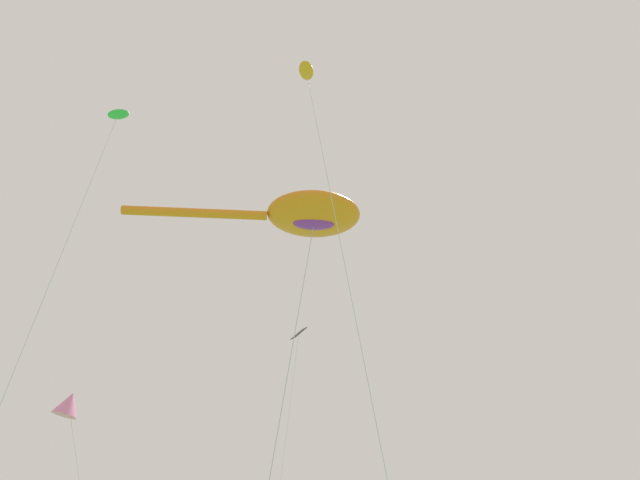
{
  "coord_description": "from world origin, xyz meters",
  "views": [
    {
      "loc": [
        -6.33,
        -4.14,
        1.87
      ],
      "look_at": [
        -0.84,
        6.58,
        10.02
      ],
      "focal_mm": 33.84,
      "sensor_mm": 36.0,
      "label": 1
    }
  ],
  "objects": [
    {
      "name": "small_kite_triangle_green",
      "position": [
        -5.84,
        12.22,
        16.65
      ],
      "size": [
        1.91,
        1.67,
        17.29
      ],
      "rotation": [
        0.0,
        0.0,
        2.43
      ],
      "color": "green",
      "rests_on": "ground"
    },
    {
      "name": "small_kite_streamer_purple",
      "position": [
        8.69,
        28.41,
        17.92
      ],
      "size": [
        2.87,
        2.06,
        19.35
      ],
      "rotation": [
        0.0,
        0.0,
        2.77
      ],
      "color": "black",
      "rests_on": "ground"
    },
    {
      "name": "small_kite_stunt_black",
      "position": [
        -0.59,
        7.9,
        17.11
      ],
      "size": [
        3.13,
        1.07,
        17.76
      ],
      "rotation": [
        0.0,
        0.0,
        -2.12
      ],
      "color": "orange",
      "rests_on": "ground"
    },
    {
      "name": "small_kite_box_yellow",
      "position": [
        -4.62,
        19.97,
        9.45
      ],
      "size": [
        4.11,
        1.48,
        9.99
      ],
      "rotation": [
        0.0,
        0.0,
        -2.37
      ],
      "color": "pink",
      "rests_on": "ground"
    },
    {
      "name": "big_show_kite",
      "position": [
        1.51,
        12.31,
        15.34
      ],
      "size": [
        8.73,
        4.9,
        15.86
      ],
      "rotation": [
        0.0,
        0.0,
        -0.41
      ],
      "color": "orange",
      "rests_on": "ground"
    }
  ]
}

